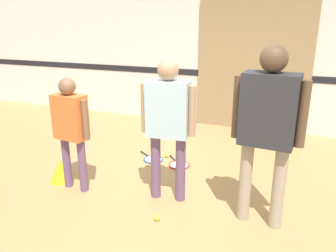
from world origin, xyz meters
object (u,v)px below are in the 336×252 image
object	(u,v)px
racket_spare_on_floor	(153,159)
training_cone	(60,171)
person_student_left	(71,123)
tennis_ball_by_spare_racket	(167,155)
tennis_ball_near_instructor	(157,218)
person_student_right	(268,119)
racket_second_spare	(179,165)
person_instructor	(168,116)

from	to	relation	value
racket_spare_on_floor	training_cone	xyz separation A→B (m)	(-0.84, -1.07, 0.14)
person_student_left	tennis_ball_by_spare_racket	distance (m)	1.70
tennis_ball_near_instructor	training_cone	bearing A→B (deg)	166.48
racket_spare_on_floor	tennis_ball_near_instructor	world-z (taller)	tennis_ball_near_instructor
person_student_right	racket_second_spare	world-z (taller)	person_student_right
person_student_left	tennis_ball_by_spare_racket	bearing A→B (deg)	68.37
tennis_ball_near_instructor	training_cone	size ratio (longest dim) A/B	0.23
tennis_ball_by_spare_racket	training_cone	distance (m)	1.59
racket_spare_on_floor	racket_second_spare	world-z (taller)	same
racket_spare_on_floor	training_cone	world-z (taller)	training_cone
training_cone	tennis_ball_near_instructor	bearing A→B (deg)	-13.52
person_student_right	training_cone	xyz separation A→B (m)	(-2.52, 0.00, -0.97)
person_student_left	racket_second_spare	distance (m)	1.70
racket_second_spare	tennis_ball_by_spare_racket	bearing A→B (deg)	11.87
person_student_right	racket_spare_on_floor	distance (m)	2.28
tennis_ball_near_instructor	racket_spare_on_floor	bearing A→B (deg)	115.65
racket_spare_on_floor	racket_second_spare	xyz separation A→B (m)	(0.44, -0.04, -0.00)
person_student_right	training_cone	size ratio (longest dim) A/B	6.19
training_cone	racket_second_spare	bearing A→B (deg)	38.72
racket_spare_on_floor	racket_second_spare	size ratio (longest dim) A/B	1.05
person_instructor	racket_spare_on_floor	world-z (taller)	person_instructor
person_instructor	tennis_ball_by_spare_racket	size ratio (longest dim) A/B	24.70
person_instructor	person_student_right	xyz separation A→B (m)	(1.06, -0.11, 0.11)
person_instructor	racket_spare_on_floor	xyz separation A→B (m)	(-0.63, 0.96, -1.00)
person_student_left	person_student_right	xyz separation A→B (m)	(2.21, 0.09, 0.26)
person_student_left	training_cone	world-z (taller)	person_student_left
person_student_left	training_cone	size ratio (longest dim) A/B	4.76
racket_spare_on_floor	tennis_ball_near_instructor	size ratio (longest dim) A/B	7.93
tennis_ball_near_instructor	tennis_ball_by_spare_racket	world-z (taller)	same
tennis_ball_by_spare_racket	training_cone	world-z (taller)	training_cone
person_student_left	tennis_ball_near_instructor	bearing A→B (deg)	-6.55
person_student_right	tennis_ball_near_instructor	xyz separation A→B (m)	(-1.00, -0.37, -1.09)
person_instructor	tennis_ball_near_instructor	distance (m)	1.09
person_instructor	racket_spare_on_floor	distance (m)	1.52
person_instructor	person_student_left	bearing A→B (deg)	-176.18
racket_spare_on_floor	training_cone	size ratio (longest dim) A/B	1.79
person_instructor	person_student_right	distance (m)	1.07
person_instructor	tennis_ball_by_spare_racket	bearing A→B (deg)	106.30
person_student_right	tennis_ball_by_spare_racket	xyz separation A→B (m)	(-1.52, 1.22, -1.09)
racket_second_spare	tennis_ball_near_instructor	world-z (taller)	tennis_ball_near_instructor
person_student_left	racket_second_spare	xyz separation A→B (m)	(0.97, 1.11, -0.85)
racket_spare_on_floor	tennis_ball_by_spare_racket	world-z (taller)	tennis_ball_by_spare_racket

